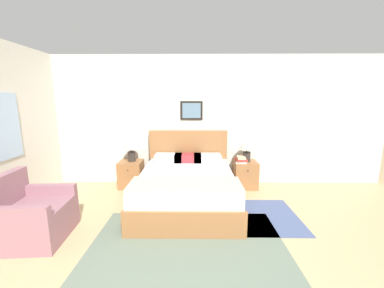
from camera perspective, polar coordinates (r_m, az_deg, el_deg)
wall_back at (r=4.83m, az=-0.11°, el=5.58°), size 7.90×0.09×2.60m
area_rug_main at (r=3.13m, az=-0.99°, el=-22.68°), size 2.35×1.50×0.01m
area_rug_bedside at (r=3.88m, az=17.67°, el=-16.26°), size 0.91×1.15×0.01m
bed at (r=4.00m, az=-1.27°, el=-10.17°), size 1.57×2.03×1.12m
armchair at (r=3.67m, az=-34.40°, el=-14.39°), size 0.82×0.85×0.84m
nightstand_near_window at (r=4.91m, az=-14.51°, el=-7.06°), size 0.45×0.46×0.53m
nightstand_by_door at (r=4.85m, az=12.76°, el=-7.20°), size 0.45×0.46×0.53m
table_lamp_near_window at (r=4.79m, az=-14.52°, el=-0.60°), size 0.31×0.31×0.44m
table_lamp_by_door at (r=4.74m, az=13.19°, el=-0.66°), size 0.31×0.31×0.44m
book_thick_bottom at (r=4.71m, az=11.81°, el=-4.16°), size 0.24×0.29×0.03m
book_hardcover_middle at (r=4.70m, az=11.83°, el=-3.71°), size 0.20×0.27×0.04m
book_novel_upper at (r=4.69m, az=11.85°, el=-3.21°), size 0.16×0.23×0.04m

